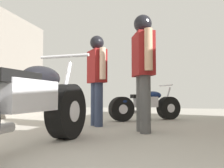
# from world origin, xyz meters

# --- Properties ---
(ground_plane) EXTENTS (15.53, 15.53, 0.00)m
(ground_plane) POSITION_xyz_m (0.00, 3.24, 0.00)
(ground_plane) COLOR #A8A399
(motorcycle_maroon_cruiser) EXTENTS (0.67, 2.28, 1.06)m
(motorcycle_maroon_cruiser) POSITION_xyz_m (-0.56, 2.09, 0.45)
(motorcycle_maroon_cruiser) COLOR black
(motorcycle_maroon_cruiser) RESTS_ON ground_plane
(motorcycle_black_naked) EXTENTS (1.56, 1.12, 0.81)m
(motorcycle_black_naked) POSITION_xyz_m (0.31, 5.40, 0.33)
(motorcycle_black_naked) COLOR black
(motorcycle_black_naked) RESTS_ON ground_plane
(mechanic_in_blue) EXTENTS (0.48, 0.58, 1.66)m
(mechanic_in_blue) POSITION_xyz_m (-0.47, 4.22, 1.00)
(mechanic_in_blue) COLOR #2D3851
(mechanic_in_blue) RESTS_ON ground_plane
(mechanic_with_helmet) EXTENTS (0.40, 0.69, 1.79)m
(mechanic_with_helmet) POSITION_xyz_m (0.43, 3.65, 1.07)
(mechanic_with_helmet) COLOR #4C4C4C
(mechanic_with_helmet) RESTS_ON ground_plane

